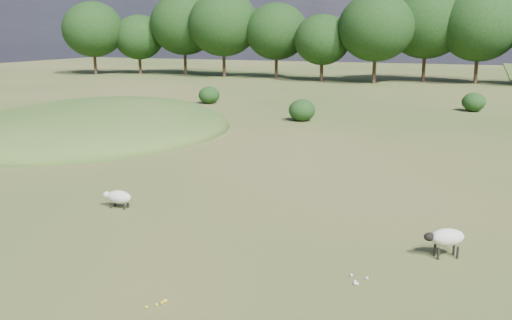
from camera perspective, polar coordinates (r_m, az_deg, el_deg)
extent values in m
plane|color=#30541A|center=(39.39, 5.97, 3.59)|extent=(160.00, 160.00, 0.00)
ellipsoid|color=#33561E|center=(37.61, -15.48, 2.76)|extent=(16.00, 20.00, 4.00)
cylinder|color=black|center=(88.23, -15.80, 9.46)|extent=(0.44, 0.44, 3.77)
ellipsoid|color=black|center=(88.13, -15.99, 12.45)|extent=(8.81, 8.81, 7.93)
cylinder|color=black|center=(88.15, -11.53, 9.46)|extent=(0.44, 0.44, 3.12)
ellipsoid|color=black|center=(88.03, -11.64, 11.94)|extent=(7.28, 7.28, 6.55)
cylinder|color=black|center=(85.43, -7.09, 9.89)|extent=(0.44, 0.44, 4.21)
ellipsoid|color=black|center=(85.34, -7.19, 13.34)|extent=(9.83, 9.83, 8.84)
cylinder|color=black|center=(80.62, -3.22, 9.79)|extent=(0.44, 0.44, 4.18)
ellipsoid|color=black|center=(80.52, -3.27, 13.42)|extent=(9.75, 9.75, 8.78)
cylinder|color=black|center=(78.42, 2.04, 9.51)|extent=(0.44, 0.44, 3.61)
ellipsoid|color=black|center=(78.30, 2.07, 12.73)|extent=(8.41, 8.41, 7.57)
cylinder|color=black|center=(73.62, 6.57, 8.99)|extent=(0.44, 0.44, 3.02)
ellipsoid|color=black|center=(73.47, 6.65, 11.87)|extent=(7.04, 7.04, 6.34)
cylinder|color=black|center=(71.67, 11.75, 9.07)|extent=(0.44, 0.44, 3.90)
ellipsoid|color=black|center=(71.54, 11.92, 12.87)|extent=(9.09, 9.09, 8.18)
cylinder|color=black|center=(75.80, 16.44, 9.12)|extent=(0.44, 0.44, 4.22)
ellipsoid|color=black|center=(75.69, 16.69, 13.02)|extent=(9.85, 9.85, 8.86)
cylinder|color=black|center=(74.50, 21.16, 8.63)|extent=(0.44, 0.44, 3.94)
ellipsoid|color=black|center=(74.38, 21.46, 12.33)|extent=(9.20, 9.20, 8.28)
ellipsoid|color=black|center=(40.60, 4.61, 4.99)|extent=(1.88, 1.88, 1.54)
ellipsoid|color=black|center=(48.56, 20.93, 5.44)|extent=(1.83, 1.83, 1.50)
ellipsoid|color=black|center=(50.57, -4.72, 6.49)|extent=(1.84, 1.84, 1.50)
ellipsoid|color=beige|center=(16.94, 18.58, -7.33)|extent=(1.10, 0.91, 0.50)
ellipsoid|color=black|center=(16.72, 16.94, -7.35)|extent=(0.39, 0.36, 0.25)
cylinder|color=black|center=(16.87, 17.77, -8.89)|extent=(0.07, 0.07, 0.35)
cylinder|color=black|center=(17.07, 17.44, -8.61)|extent=(0.07, 0.07, 0.35)
cylinder|color=black|center=(17.10, 19.52, -8.72)|extent=(0.07, 0.07, 0.35)
cylinder|color=black|center=(17.30, 19.17, -8.44)|extent=(0.07, 0.07, 0.35)
ellipsoid|color=beige|center=(21.06, -13.53, -3.62)|extent=(0.95, 0.53, 0.48)
ellipsoid|color=silver|center=(21.32, -14.68, -3.39)|extent=(0.31, 0.24, 0.24)
cylinder|color=black|center=(21.20, -14.28, -4.47)|extent=(0.07, 0.07, 0.18)
cylinder|color=black|center=(21.39, -13.92, -4.30)|extent=(0.07, 0.07, 0.18)
cylinder|color=black|center=(20.91, -13.03, -4.65)|extent=(0.07, 0.07, 0.18)
cylinder|color=black|center=(21.10, -12.69, -4.48)|extent=(0.07, 0.07, 0.18)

